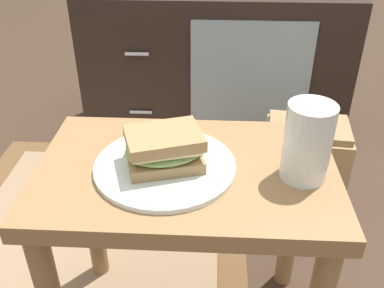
{
  "coord_description": "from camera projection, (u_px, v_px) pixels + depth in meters",
  "views": [
    {
      "loc": [
        0.05,
        -0.66,
        0.93
      ],
      "look_at": [
        0.01,
        0.0,
        0.51
      ],
      "focal_mm": 40.69,
      "sensor_mm": 36.0,
      "label": 1
    }
  ],
  "objects": [
    {
      "name": "side_table",
      "position": [
        187.0,
        204.0,
        0.86
      ],
      "size": [
        0.56,
        0.36,
        0.46
      ],
      "color": "olive",
      "rests_on": "ground"
    },
    {
      "name": "beer_glass",
      "position": [
        307.0,
        144.0,
        0.75
      ],
      "size": [
        0.08,
        0.08,
        0.14
      ],
      "color": "silver",
      "rests_on": "side_table"
    },
    {
      "name": "tv_cabinet",
      "position": [
        216.0,
        63.0,
        1.7
      ],
      "size": [
        0.96,
        0.46,
        0.58
      ],
      "color": "black",
      "rests_on": "ground"
    },
    {
      "name": "sandwich_front",
      "position": [
        164.0,
        149.0,
        0.78
      ],
      "size": [
        0.17,
        0.14,
        0.07
      ],
      "color": "#9E7A4C",
      "rests_on": "plate"
    },
    {
      "name": "plate",
      "position": [
        165.0,
        166.0,
        0.8
      ],
      "size": [
        0.26,
        0.26,
        0.01
      ],
      "primitive_type": "cylinder",
      "color": "silver",
      "rests_on": "side_table"
    },
    {
      "name": "area_rug",
      "position": [
        99.0,
        216.0,
        1.37
      ],
      "size": [
        0.91,
        0.85,
        0.01
      ],
      "color": "brown",
      "rests_on": "ground"
    },
    {
      "name": "paper_bag",
      "position": [
        302.0,
        170.0,
        1.32
      ],
      "size": [
        0.25,
        0.2,
        0.32
      ],
      "color": "tan",
      "rests_on": "ground"
    }
  ]
}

